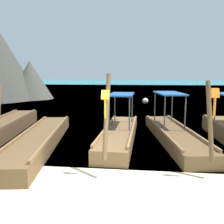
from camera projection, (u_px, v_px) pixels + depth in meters
ground at (94, 193)px, 5.55m from camera, size 120.00×120.00×0.00m
sea_water at (137, 85)px, 65.88m from camera, size 120.00×120.00×0.00m
longtail_boat_turquoise_ribbon at (3, 129)px, 10.71m from camera, size 2.18×7.34×2.72m
longtail_boat_green_ribbon at (40, 140)px, 9.09m from camera, size 2.22×7.45×2.45m
longtail_boat_yellow_ribbon at (120, 133)px, 9.88m from camera, size 1.29×6.67×2.70m
longtail_boat_orange_ribbon at (173, 133)px, 9.89m from camera, size 2.07×6.97×2.51m
mooring_buoy_near at (145, 101)px, 22.41m from camera, size 0.54×0.54×0.54m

